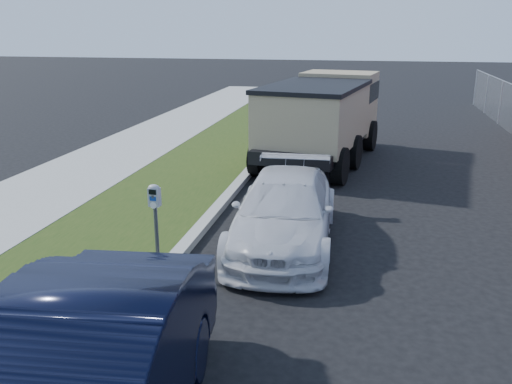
# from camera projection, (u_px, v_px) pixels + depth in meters

# --- Properties ---
(ground) EXTENTS (120.00, 120.00, 0.00)m
(ground) POSITION_uv_depth(u_px,v_px,m) (325.00, 270.00, 9.20)
(ground) COLOR black
(ground) RESTS_ON ground
(streetside) EXTENTS (6.12, 50.00, 0.15)m
(streetside) POSITION_uv_depth(u_px,v_px,m) (83.00, 208.00, 12.13)
(streetside) COLOR gray
(streetside) RESTS_ON ground
(parking_meter) EXTENTS (0.20, 0.14, 1.40)m
(parking_meter) POSITION_uv_depth(u_px,v_px,m) (155.00, 207.00, 8.79)
(parking_meter) COLOR #3F4247
(parking_meter) RESTS_ON ground
(white_wagon) EXTENTS (2.02, 4.56, 1.30)m
(white_wagon) POSITION_uv_depth(u_px,v_px,m) (285.00, 211.00, 10.13)
(white_wagon) COLOR silver
(white_wagon) RESTS_ON ground
(dump_truck) EXTENTS (3.46, 6.73, 2.52)m
(dump_truck) POSITION_uv_depth(u_px,v_px,m) (324.00, 114.00, 16.46)
(dump_truck) COLOR black
(dump_truck) RESTS_ON ground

